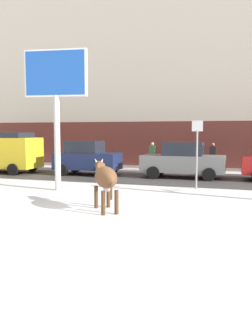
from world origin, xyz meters
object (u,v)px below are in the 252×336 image
at_px(car_navy_hatchback, 87,158).
at_px(street_sign, 197,149).
at_px(pedestrian_near_billboard, 213,158).
at_px(pedestrian_by_cars, 164,157).
at_px(pedestrian_far_left, 152,156).
at_px(billboard, 56,82).
at_px(cow_brown, 105,178).
at_px(car_yellow_van, 0,151).
at_px(car_grey_sedan, 183,160).

xyz_separation_m(car_navy_hatchback, street_sign, (6.27, -2.98, 0.74)).
height_order(pedestrian_near_billboard, pedestrian_by_cars, same).
distance_m(pedestrian_far_left, street_sign, 6.89).
relative_size(billboard, pedestrian_near_billboard, 3.21).
bearing_deg(billboard, pedestrian_far_left, 76.30).
bearing_deg(pedestrian_by_cars, pedestrian_near_billboard, 0.00).
xyz_separation_m(cow_brown, pedestrian_far_left, (-1.20, 10.96, -0.11)).
relative_size(billboard, street_sign, 1.97).
bearing_deg(pedestrian_by_cars, cow_brown, -87.30).
relative_size(car_yellow_van, street_sign, 1.64).
distance_m(pedestrian_near_billboard, street_sign, 6.03).
xyz_separation_m(cow_brown, pedestrian_by_cars, (-0.52, 10.96, -0.11)).
distance_m(pedestrian_near_billboard, pedestrian_by_cars, 2.85).
bearing_deg(billboard, pedestrian_by_cars, 71.80).
distance_m(cow_brown, pedestrian_far_left, 11.03).
bearing_deg(pedestrian_by_cars, car_navy_hatchback, -140.48).
height_order(pedestrian_by_cars, pedestrian_far_left, same).
bearing_deg(car_navy_hatchback, pedestrian_far_left, 45.49).
bearing_deg(billboard, car_navy_hatchback, 100.91).
height_order(car_navy_hatchback, street_sign, street_sign).
height_order(car_yellow_van, pedestrian_by_cars, car_yellow_van).
bearing_deg(car_grey_sedan, billboard, -128.02).
bearing_deg(pedestrian_far_left, street_sign, -60.92).
xyz_separation_m(cow_brown, billboard, (-3.17, 2.88, 3.32)).
distance_m(billboard, car_navy_hatchback, 6.18).
xyz_separation_m(pedestrian_near_billboard, pedestrian_by_cars, (-2.85, 0.00, 0.00)).
bearing_deg(billboard, car_yellow_van, 143.65).
xyz_separation_m(cow_brown, car_grey_sedan, (1.06, 8.29, -0.09)).
height_order(cow_brown, pedestrian_far_left, pedestrian_far_left).
xyz_separation_m(car_yellow_van, pedestrian_far_left, (8.16, 3.53, -0.36)).
distance_m(car_yellow_van, car_navy_hatchback, 5.24).
bearing_deg(street_sign, car_navy_hatchback, 154.60).
xyz_separation_m(billboard, car_grey_sedan, (4.23, 5.41, -3.41)).
distance_m(cow_brown, car_grey_sedan, 8.36).
bearing_deg(pedestrian_by_cars, car_grey_sedan, -59.47).
distance_m(car_grey_sedan, street_sign, 3.56).
height_order(pedestrian_far_left, street_sign, street_sign).
bearing_deg(pedestrian_near_billboard, car_navy_hatchback, -155.19).
distance_m(car_yellow_van, street_sign, 11.75).
bearing_deg(billboard, car_grey_sedan, 51.98).
xyz_separation_m(cow_brown, car_yellow_van, (-9.36, 7.44, 0.25)).
distance_m(car_yellow_van, car_grey_sedan, 10.46).
distance_m(cow_brown, street_sign, 5.46).
relative_size(pedestrian_near_billboard, street_sign, 0.61).
bearing_deg(car_grey_sedan, car_navy_hatchback, -176.37).
height_order(cow_brown, car_navy_hatchback, car_navy_hatchback).
bearing_deg(pedestrian_near_billboard, car_grey_sedan, -115.61).
relative_size(car_navy_hatchback, car_grey_sedan, 0.83).
distance_m(billboard, pedestrian_near_billboard, 10.37).
relative_size(billboard, car_grey_sedan, 1.31).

